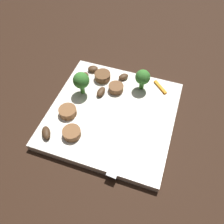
{
  "coord_description": "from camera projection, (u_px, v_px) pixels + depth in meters",
  "views": [
    {
      "loc": [
        0.27,
        0.09,
        0.4
      ],
      "look_at": [
        0.0,
        0.0,
        0.02
      ],
      "focal_mm": 37.84,
      "sensor_mm": 36.0,
      "label": 1
    }
  ],
  "objects": [
    {
      "name": "sausage_slice_2",
      "position": [
        68.0,
        111.0,
        0.47
      ],
      "size": [
        0.05,
        0.05,
        0.01
      ],
      "primitive_type": "cylinder",
      "rotation": [
        0.0,
        0.0,
        2.16
      ],
      "color": "brown",
      "rests_on": "plate"
    },
    {
      "name": "sausage_slice_0",
      "position": [
        103.0,
        76.0,
        0.53
      ],
      "size": [
        0.04,
        0.04,
        0.02
      ],
      "primitive_type": "cylinder",
      "rotation": [
        0.0,
        0.0,
        1.23
      ],
      "color": "brown",
      "rests_on": "plate"
    },
    {
      "name": "ground_plane",
      "position": [
        112.0,
        117.0,
        0.49
      ],
      "size": [
        1.4,
        1.4,
        0.0
      ],
      "primitive_type": "plane",
      "color": "black"
    },
    {
      "name": "mushroom_1",
      "position": [
        123.0,
        77.0,
        0.53
      ],
      "size": [
        0.03,
        0.03,
        0.01
      ],
      "primitive_type": "ellipsoid",
      "rotation": [
        0.0,
        0.0,
        2.42
      ],
      "color": "#4C331E",
      "rests_on": "plate"
    },
    {
      "name": "mushroom_2",
      "position": [
        101.0,
        92.0,
        0.5
      ],
      "size": [
        0.03,
        0.02,
        0.01
      ],
      "primitive_type": "ellipsoid",
      "rotation": [
        0.0,
        0.0,
        6.19
      ],
      "color": "#4C331E",
      "rests_on": "plate"
    },
    {
      "name": "mushroom_4",
      "position": [
        93.0,
        69.0,
        0.55
      ],
      "size": [
        0.03,
        0.03,
        0.01
      ],
      "primitive_type": "ellipsoid",
      "rotation": [
        0.0,
        0.0,
        1.93
      ],
      "color": "#4C331E",
      "rests_on": "plate"
    },
    {
      "name": "sausage_slice_1",
      "position": [
        116.0,
        88.0,
        0.51
      ],
      "size": [
        0.04,
        0.04,
        0.01
      ],
      "primitive_type": "cylinder",
      "rotation": [
        0.0,
        0.0,
        0.4
      ],
      "color": "brown",
      "rests_on": "plate"
    },
    {
      "name": "broccoli_floret_1",
      "position": [
        81.0,
        81.0,
        0.48
      ],
      "size": [
        0.03,
        0.03,
        0.05
      ],
      "color": "#408630",
      "rests_on": "plate"
    },
    {
      "name": "mushroom_0",
      "position": [
        84.0,
        77.0,
        0.53
      ],
      "size": [
        0.03,
        0.02,
        0.01
      ],
      "primitive_type": "ellipsoid",
      "rotation": [
        0.0,
        0.0,
        3.27
      ],
      "color": "#4C331E",
      "rests_on": "plate"
    },
    {
      "name": "fork",
      "position": [
        127.0,
        141.0,
        0.43
      ],
      "size": [
        0.18,
        0.03,
        0.0
      ],
      "rotation": [
        0.0,
        0.0,
        -0.08
      ],
      "color": "silver",
      "rests_on": "plate"
    },
    {
      "name": "pepper_strip_0",
      "position": [
        160.0,
        87.0,
        0.52
      ],
      "size": [
        0.03,
        0.03,
        0.0
      ],
      "primitive_type": "cube",
      "rotation": [
        0.0,
        0.0,
        3.95
      ],
      "color": "orange",
      "rests_on": "plate"
    },
    {
      "name": "plate",
      "position": [
        112.0,
        114.0,
        0.48
      ],
      "size": [
        0.25,
        0.25,
        0.02
      ],
      "primitive_type": "cube",
      "color": "white",
      "rests_on": "ground_plane"
    },
    {
      "name": "broccoli_floret_0",
      "position": [
        143.0,
        78.0,
        0.49
      ],
      "size": [
        0.03,
        0.03,
        0.05
      ],
      "color": "#408630",
      "rests_on": "plate"
    },
    {
      "name": "sausage_slice_3",
      "position": [
        72.0,
        133.0,
        0.44
      ],
      "size": [
        0.05,
        0.05,
        0.01
      ],
      "primitive_type": "cylinder",
      "rotation": [
        0.0,
        0.0,
        2.44
      ],
      "color": "brown",
      "rests_on": "plate"
    },
    {
      "name": "mushroom_3",
      "position": [
        46.0,
        133.0,
        0.44
      ],
      "size": [
        0.03,
        0.03,
        0.01
      ],
      "primitive_type": "ellipsoid",
      "rotation": [
        0.0,
        0.0,
        3.74
      ],
      "color": "#422B19",
      "rests_on": "plate"
    }
  ]
}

